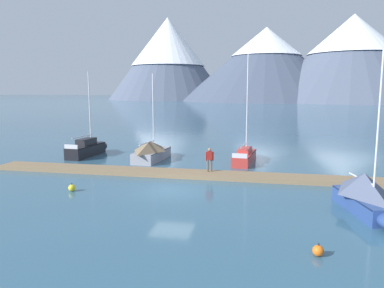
{
  "coord_description": "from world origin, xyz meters",
  "views": [
    {
      "loc": [
        5.67,
        -21.25,
        6.08
      ],
      "look_at": [
        0.0,
        6.0,
        2.0
      ],
      "focal_mm": 34.94,
      "sensor_mm": 36.0,
      "label": 1
    }
  ],
  "objects_px": {
    "sailboat_nearest_berth": "(89,148)",
    "mooring_buoy_inner_mooring": "(318,251)",
    "sailboat_mid_dock_starboard": "(368,195)",
    "person_on_dock": "(210,158)",
    "sailboat_second_berth": "(152,151)",
    "mooring_buoy_channel_marker": "(72,188)",
    "sailboat_mid_dock_port": "(245,155)"
  },
  "relations": [
    {
      "from": "sailboat_mid_dock_starboard",
      "to": "person_on_dock",
      "type": "bearing_deg",
      "value": 144.37
    },
    {
      "from": "sailboat_second_berth",
      "to": "mooring_buoy_channel_marker",
      "type": "height_order",
      "value": "sailboat_second_berth"
    },
    {
      "from": "sailboat_nearest_berth",
      "to": "person_on_dock",
      "type": "xyz_separation_m",
      "value": [
        12.29,
        -5.86,
        0.6
      ]
    },
    {
      "from": "sailboat_mid_dock_starboard",
      "to": "mooring_buoy_inner_mooring",
      "type": "bearing_deg",
      "value": -118.05
    },
    {
      "from": "sailboat_nearest_berth",
      "to": "sailboat_mid_dock_starboard",
      "type": "relative_size",
      "value": 0.98
    },
    {
      "from": "person_on_dock",
      "to": "sailboat_second_berth",
      "type": "bearing_deg",
      "value": 139.78
    },
    {
      "from": "sailboat_second_berth",
      "to": "sailboat_mid_dock_starboard",
      "type": "xyz_separation_m",
      "value": [
        14.73,
        -11.31,
        0.08
      ]
    },
    {
      "from": "person_on_dock",
      "to": "mooring_buoy_inner_mooring",
      "type": "xyz_separation_m",
      "value": [
        5.97,
        -11.99,
        -1.05
      ]
    },
    {
      "from": "sailboat_nearest_berth",
      "to": "mooring_buoy_inner_mooring",
      "type": "relative_size",
      "value": 15.47
    },
    {
      "from": "sailboat_nearest_berth",
      "to": "sailboat_second_berth",
      "type": "bearing_deg",
      "value": -8.45
    },
    {
      "from": "sailboat_second_berth",
      "to": "mooring_buoy_inner_mooring",
      "type": "xyz_separation_m",
      "value": [
        11.76,
        -16.88,
        -0.6
      ]
    },
    {
      "from": "sailboat_second_berth",
      "to": "sailboat_mid_dock_port",
      "type": "distance_m",
      "value": 7.99
    },
    {
      "from": "mooring_buoy_inner_mooring",
      "to": "sailboat_second_berth",
      "type": "bearing_deg",
      "value": 124.86
    },
    {
      "from": "sailboat_nearest_berth",
      "to": "mooring_buoy_inner_mooring",
      "type": "xyz_separation_m",
      "value": [
        18.26,
        -17.85,
        -0.45
      ]
    },
    {
      "from": "person_on_dock",
      "to": "mooring_buoy_channel_marker",
      "type": "height_order",
      "value": "person_on_dock"
    },
    {
      "from": "sailboat_second_berth",
      "to": "mooring_buoy_channel_marker",
      "type": "xyz_separation_m",
      "value": [
        -1.66,
        -10.67,
        -0.6
      ]
    },
    {
      "from": "sailboat_mid_dock_starboard",
      "to": "person_on_dock",
      "type": "xyz_separation_m",
      "value": [
        -8.94,
        6.41,
        0.36
      ]
    },
    {
      "from": "sailboat_nearest_berth",
      "to": "mooring_buoy_channel_marker",
      "type": "bearing_deg",
      "value": -67.43
    },
    {
      "from": "sailboat_nearest_berth",
      "to": "sailboat_mid_dock_starboard",
      "type": "xyz_separation_m",
      "value": [
        21.23,
        -12.27,
        0.23
      ]
    },
    {
      "from": "mooring_buoy_channel_marker",
      "to": "sailboat_nearest_berth",
      "type": "bearing_deg",
      "value": 112.57
    },
    {
      "from": "sailboat_mid_dock_port",
      "to": "sailboat_second_berth",
      "type": "bearing_deg",
      "value": -174.08
    },
    {
      "from": "sailboat_second_berth",
      "to": "sailboat_mid_dock_starboard",
      "type": "relative_size",
      "value": 0.94
    },
    {
      "from": "sailboat_second_berth",
      "to": "person_on_dock",
      "type": "bearing_deg",
      "value": -40.22
    },
    {
      "from": "person_on_dock",
      "to": "mooring_buoy_inner_mooring",
      "type": "height_order",
      "value": "person_on_dock"
    },
    {
      "from": "mooring_buoy_inner_mooring",
      "to": "sailboat_mid_dock_port",
      "type": "bearing_deg",
      "value": 102.17
    },
    {
      "from": "mooring_buoy_channel_marker",
      "to": "sailboat_mid_dock_port",
      "type": "bearing_deg",
      "value": 50.14
    },
    {
      "from": "mooring_buoy_channel_marker",
      "to": "sailboat_mid_dock_starboard",
      "type": "bearing_deg",
      "value": -2.21
    },
    {
      "from": "sailboat_mid_dock_port",
      "to": "mooring_buoy_channel_marker",
      "type": "xyz_separation_m",
      "value": [
        -9.6,
        -11.5,
        -0.33
      ]
    },
    {
      "from": "mooring_buoy_inner_mooring",
      "to": "sailboat_mid_dock_starboard",
      "type": "bearing_deg",
      "value": 61.95
    },
    {
      "from": "mooring_buoy_inner_mooring",
      "to": "person_on_dock",
      "type": "bearing_deg",
      "value": 116.48
    },
    {
      "from": "sailboat_second_berth",
      "to": "mooring_buoy_inner_mooring",
      "type": "height_order",
      "value": "sailboat_second_berth"
    },
    {
      "from": "sailboat_nearest_berth",
      "to": "person_on_dock",
      "type": "relative_size",
      "value": 4.55
    }
  ]
}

